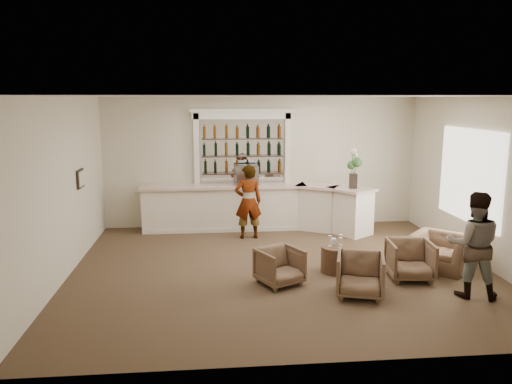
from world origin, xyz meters
The scene contains 19 objects.
ground centered at (0.00, 0.00, 0.00)m, with size 8.00×8.00×0.00m, color brown.
room_shell centered at (0.16, 0.71, 2.34)m, with size 8.04×7.02×3.32m.
bar_counter centered at (-0.16, 3.00, 0.57)m, with size 5.72×1.80×1.14m.
back_bar_alcove centered at (-0.50, 3.41, 2.03)m, with size 2.64×0.25×3.00m.
cocktail_table centered at (1.03, -0.24, 0.25)m, with size 0.58×0.58×0.50m, color #4D3621.
sommelier centered at (-0.45, 2.27, 0.88)m, with size 0.64×0.42×1.75m, color gray.
guest centered at (2.97, -1.61, 0.89)m, with size 0.87×0.67×1.78m, color gray.
armchair_left centered at (-0.13, -0.76, 0.33)m, with size 0.70×0.72×0.65m, color brown.
armchair_center centered at (1.13, -1.41, 0.36)m, with size 0.77×0.79×0.72m, color brown.
armchair_right centered at (2.28, -0.73, 0.36)m, with size 0.77×0.79×0.72m, color brown.
armchair_far centered at (3.10, -0.25, 0.34)m, with size 1.04×0.91×0.67m, color brown.
espresso_machine centered at (-0.42, 3.07, 1.38)m, with size 0.56×0.47×0.49m, color #AEAEB2.
flower_vase centered at (2.08, 2.34, 1.67)m, with size 0.25×0.25×0.95m.
wine_glass_bar_left centered at (-0.58, 2.93, 1.25)m, with size 0.07×0.07×0.21m, color white, non-canonical shape.
wine_glass_bar_right centered at (-0.04, 3.02, 1.25)m, with size 0.07×0.07×0.21m, color white, non-canonical shape.
wine_glass_tbl_a centered at (0.91, -0.21, 0.60)m, with size 0.07×0.07×0.21m, color white, non-canonical shape.
wine_glass_tbl_b centered at (1.13, -0.16, 0.60)m, with size 0.07×0.07×0.21m, color white, non-canonical shape.
wine_glass_tbl_c centered at (1.07, -0.37, 0.60)m, with size 0.07×0.07×0.21m, color white, non-canonical shape.
napkin_holder centered at (1.01, -0.10, 0.56)m, with size 0.08×0.08×0.12m, color white.
Camera 1 is at (-1.36, -9.13, 3.27)m, focal length 35.00 mm.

